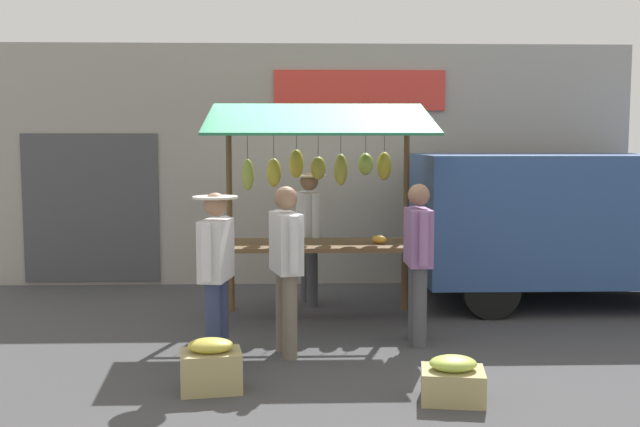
{
  "coord_description": "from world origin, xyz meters",
  "views": [
    {
      "loc": [
        0.26,
        8.49,
        2.07
      ],
      "look_at": [
        0.0,
        0.3,
        1.25
      ],
      "focal_mm": 41.86,
      "sensor_mm": 36.0,
      "label": 1
    }
  ],
  "objects_px": {
    "market_stall": "(319,184)",
    "shopper_with_shopping_bag": "(216,264)",
    "produce_crate_side": "(211,367)",
    "shopper_with_ponytail": "(286,258)",
    "produce_crate_near": "(453,381)",
    "vendor_with_sunhat": "(309,226)",
    "parked_van": "(581,215)",
    "shopper_in_grey_tee": "(418,252)"
  },
  "relations": [
    {
      "from": "parked_van",
      "to": "produce_crate_near",
      "type": "relative_size",
      "value": 8.04
    },
    {
      "from": "shopper_with_shopping_bag",
      "to": "shopper_with_ponytail",
      "type": "bearing_deg",
      "value": -58.11
    },
    {
      "from": "market_stall",
      "to": "produce_crate_side",
      "type": "distance_m",
      "value": 3.04
    },
    {
      "from": "produce_crate_near",
      "to": "produce_crate_side",
      "type": "distance_m",
      "value": 1.97
    },
    {
      "from": "shopper_with_ponytail",
      "to": "produce_crate_side",
      "type": "xyz_separation_m",
      "value": [
        0.61,
        1.01,
        -0.74
      ]
    },
    {
      "from": "shopper_with_ponytail",
      "to": "shopper_in_grey_tee",
      "type": "distance_m",
      "value": 1.37
    },
    {
      "from": "vendor_with_sunhat",
      "to": "parked_van",
      "type": "relative_size",
      "value": 0.38
    },
    {
      "from": "parked_van",
      "to": "produce_crate_side",
      "type": "height_order",
      "value": "parked_van"
    },
    {
      "from": "shopper_with_shopping_bag",
      "to": "shopper_in_grey_tee",
      "type": "distance_m",
      "value": 2.05
    },
    {
      "from": "shopper_with_ponytail",
      "to": "shopper_in_grey_tee",
      "type": "bearing_deg",
      "value": -89.63
    },
    {
      "from": "shopper_with_ponytail",
      "to": "produce_crate_near",
      "type": "distance_m",
      "value": 2.03
    },
    {
      "from": "vendor_with_sunhat",
      "to": "shopper_with_shopping_bag",
      "type": "xyz_separation_m",
      "value": [
        0.9,
        2.48,
        -0.05
      ]
    },
    {
      "from": "market_stall",
      "to": "shopper_in_grey_tee",
      "type": "xyz_separation_m",
      "value": [
        -0.96,
        1.17,
        -0.61
      ]
    },
    {
      "from": "market_stall",
      "to": "produce_crate_side",
      "type": "xyz_separation_m",
      "value": [
        0.97,
        2.55,
        -1.35
      ]
    },
    {
      "from": "vendor_with_sunhat",
      "to": "parked_van",
      "type": "bearing_deg",
      "value": 75.73
    },
    {
      "from": "shopper_in_grey_tee",
      "to": "produce_crate_near",
      "type": "relative_size",
      "value": 2.97
    },
    {
      "from": "market_stall",
      "to": "shopper_in_grey_tee",
      "type": "height_order",
      "value": "market_stall"
    },
    {
      "from": "market_stall",
      "to": "shopper_with_shopping_bag",
      "type": "relative_size",
      "value": 1.58
    },
    {
      "from": "shopper_with_ponytail",
      "to": "produce_crate_near",
      "type": "relative_size",
      "value": 2.97
    },
    {
      "from": "parked_van",
      "to": "shopper_with_ponytail",
      "type": "bearing_deg",
      "value": 31.19
    },
    {
      "from": "shopper_with_shopping_bag",
      "to": "shopper_with_ponytail",
      "type": "distance_m",
      "value": 0.68
    },
    {
      "from": "shopper_with_shopping_bag",
      "to": "produce_crate_near",
      "type": "xyz_separation_m",
      "value": [
        -1.97,
        1.07,
        -0.76
      ]
    },
    {
      "from": "market_stall",
      "to": "shopper_in_grey_tee",
      "type": "distance_m",
      "value": 1.64
    },
    {
      "from": "shopper_in_grey_tee",
      "to": "vendor_with_sunhat",
      "type": "bearing_deg",
      "value": 28.66
    },
    {
      "from": "parked_van",
      "to": "produce_crate_near",
      "type": "bearing_deg",
      "value": 56.51
    },
    {
      "from": "shopper_in_grey_tee",
      "to": "parked_van",
      "type": "bearing_deg",
      "value": -53.08
    },
    {
      "from": "market_stall",
      "to": "parked_van",
      "type": "height_order",
      "value": "market_stall"
    },
    {
      "from": "vendor_with_sunhat",
      "to": "market_stall",
      "type": "bearing_deg",
      "value": -5.74
    },
    {
      "from": "market_stall",
      "to": "vendor_with_sunhat",
      "type": "distance_m",
      "value": 0.9
    },
    {
      "from": "vendor_with_sunhat",
      "to": "shopper_with_shopping_bag",
      "type": "distance_m",
      "value": 2.64
    },
    {
      "from": "shopper_in_grey_tee",
      "to": "produce_crate_side",
      "type": "xyz_separation_m",
      "value": [
        1.93,
        1.38,
        -0.74
      ]
    },
    {
      "from": "produce_crate_near",
      "to": "produce_crate_side",
      "type": "relative_size",
      "value": 1.0
    },
    {
      "from": "market_stall",
      "to": "produce_crate_near",
      "type": "relative_size",
      "value": 4.56
    },
    {
      "from": "vendor_with_sunhat",
      "to": "produce_crate_near",
      "type": "xyz_separation_m",
      "value": [
        -1.07,
        3.55,
        -0.82
      ]
    },
    {
      "from": "vendor_with_sunhat",
      "to": "produce_crate_near",
      "type": "relative_size",
      "value": 3.03
    },
    {
      "from": "vendor_with_sunhat",
      "to": "shopper_with_ponytail",
      "type": "relative_size",
      "value": 1.02
    },
    {
      "from": "vendor_with_sunhat",
      "to": "parked_van",
      "type": "xyz_separation_m",
      "value": [
        -3.42,
        0.02,
        0.14
      ]
    },
    {
      "from": "shopper_with_shopping_bag",
      "to": "vendor_with_sunhat",
      "type": "bearing_deg",
      "value": -9.45
    },
    {
      "from": "shopper_with_shopping_bag",
      "to": "produce_crate_side",
      "type": "height_order",
      "value": "shopper_with_shopping_bag"
    },
    {
      "from": "shopper_with_shopping_bag",
      "to": "shopper_with_ponytail",
      "type": "xyz_separation_m",
      "value": [
        -0.64,
        -0.25,
        0.01
      ]
    },
    {
      "from": "shopper_with_shopping_bag",
      "to": "produce_crate_side",
      "type": "distance_m",
      "value": 1.05
    },
    {
      "from": "market_stall",
      "to": "shopper_with_ponytail",
      "type": "distance_m",
      "value": 1.7
    }
  ]
}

